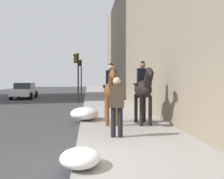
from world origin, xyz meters
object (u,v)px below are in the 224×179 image
pedestrian_greeting (117,103)px  car_near_lane (24,90)px  mounted_horse_near (111,90)px  traffic_light_near_curb (77,69)px  traffic_light_far_curb (80,71)px  mounted_horse_far (143,88)px

pedestrian_greeting → car_near_lane: 18.88m
mounted_horse_near → car_near_lane: bearing=-155.5°
pedestrian_greeting → car_near_lane: bearing=30.0°
traffic_light_near_curb → mounted_horse_near: bearing=-171.0°
traffic_light_far_curb → car_near_lane: bearing=134.6°
pedestrian_greeting → traffic_light_near_curb: bearing=16.8°
traffic_light_far_curb → pedestrian_greeting: bearing=-175.8°
mounted_horse_far → pedestrian_greeting: bearing=-31.2°
mounted_horse_far → traffic_light_far_curb: size_ratio=0.59×
traffic_light_far_curb → mounted_horse_near: bearing=-175.3°
mounted_horse_near → traffic_light_near_curb: bearing=-169.7°
traffic_light_far_curb → mounted_horse_far: bearing=-172.1°
car_near_lane → traffic_light_far_curb: size_ratio=1.10×
mounted_horse_near → mounted_horse_far: (-0.10, -1.16, 0.07)m
pedestrian_greeting → car_near_lane: (17.69, 6.60, -0.34)m
mounted_horse_far → car_near_lane: (15.56, 7.80, -0.67)m
mounted_horse_far → traffic_light_far_curb: (20.43, 2.85, 1.21)m
mounted_horse_near → pedestrian_greeting: size_ratio=1.33×
mounted_horse_far → traffic_light_near_curb: size_ratio=0.63×
mounted_horse_far → car_near_lane: size_ratio=0.54×
mounted_horse_far → pedestrian_greeting: (-2.13, 1.20, -0.34)m
traffic_light_near_curb → traffic_light_far_curb: traffic_light_far_curb is taller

